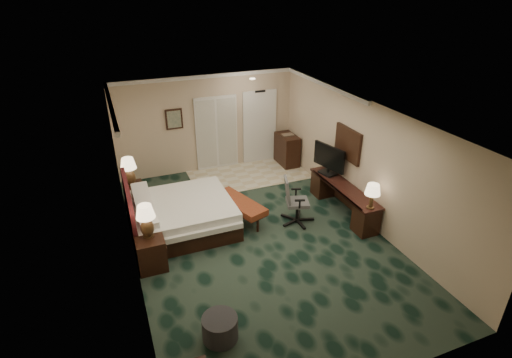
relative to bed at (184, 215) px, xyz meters
name	(u,v)px	position (x,y,z in m)	size (l,w,h in m)	color
floor	(258,237)	(1.36, -0.93, -0.33)	(5.00, 7.50, 0.00)	black
ceiling	(258,115)	(1.36, -0.93, 2.37)	(5.00, 7.50, 0.00)	white
wall_back	(207,124)	(1.36, 2.82, 1.02)	(5.00, 0.00, 2.70)	beige
wall_front	(375,312)	(1.36, -4.68, 1.02)	(5.00, 0.00, 2.70)	beige
wall_left	(127,204)	(-1.14, -0.93, 1.02)	(0.00, 7.50, 2.70)	beige
wall_right	(364,162)	(3.86, -0.93, 1.02)	(0.00, 7.50, 2.70)	beige
crown_molding	(258,117)	(1.36, -0.93, 2.32)	(5.00, 7.50, 0.10)	white
tile_patch	(249,175)	(2.26, 1.97, -0.32)	(3.20, 1.70, 0.01)	beige
headboard	(130,208)	(-1.08, 0.07, 0.37)	(0.12, 2.00, 1.40)	#441414
entry_door	(259,127)	(2.91, 2.79, 0.72)	(1.02, 0.06, 2.18)	white
closet_doors	(217,133)	(1.61, 2.78, 0.72)	(1.20, 0.06, 2.10)	#B3AF99
wall_art	(174,119)	(0.46, 2.78, 1.27)	(0.45, 0.06, 0.55)	#50655A
wall_mirror	(348,144)	(3.82, -0.33, 1.22)	(0.05, 0.95, 0.75)	white
bed	(184,215)	(0.00, 0.00, 0.00)	(2.07, 1.92, 0.66)	white
nightstand_near	(151,252)	(-0.86, -1.07, 0.00)	(0.52, 0.59, 0.65)	black
nightstand_far	(134,195)	(-0.89, 1.43, -0.05)	(0.45, 0.52, 0.57)	black
lamp_near	(146,221)	(-0.86, -1.01, 0.65)	(0.35, 0.35, 0.66)	black
lamp_far	(129,172)	(-0.92, 1.41, 0.58)	(0.37, 0.37, 0.69)	black
bed_bench	(240,210)	(1.25, -0.11, -0.09)	(0.49, 1.43, 0.48)	brown
ottoman	(220,328)	(-0.16, -3.18, -0.13)	(0.55, 0.55, 0.39)	#29292F
desk	(343,199)	(3.59, -0.69, 0.01)	(0.50, 2.32, 0.67)	black
tv	(329,160)	(3.58, 0.02, 0.71)	(0.08, 0.95, 0.74)	black
desk_lamp	(372,196)	(3.57, -1.71, 0.62)	(0.32, 0.32, 0.56)	black
desk_chair	(298,200)	(2.42, -0.68, 0.22)	(0.64, 0.60, 1.09)	#4A4A4B
minibar	(287,150)	(3.58, 2.27, 0.12)	(0.47, 0.85, 0.89)	black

